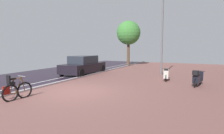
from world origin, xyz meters
name	(u,v)px	position (x,y,z in m)	size (l,w,h in m)	color
ground	(103,95)	(1.43, 0.00, -0.02)	(21.00, 40.00, 0.13)	#251A29
bicycle_foreground	(16,90)	(-1.44, -2.28, 0.39)	(0.70, 1.37, 1.09)	black
scooter_near	(197,79)	(5.25, 3.91, 0.43)	(0.66, 1.72, 0.95)	black
scooter_mid	(166,74)	(3.36, 5.07, 0.40)	(0.63, 1.79, 0.78)	black
parked_car_near	(83,65)	(-3.28, 5.42, 0.68)	(1.94, 4.30, 1.48)	black
lamp_post	(162,28)	(2.55, 7.65, 3.63)	(0.20, 0.52, 6.60)	slate
street_tree	(128,33)	(-2.43, 13.53, 3.81)	(2.76, 2.76, 5.22)	brown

